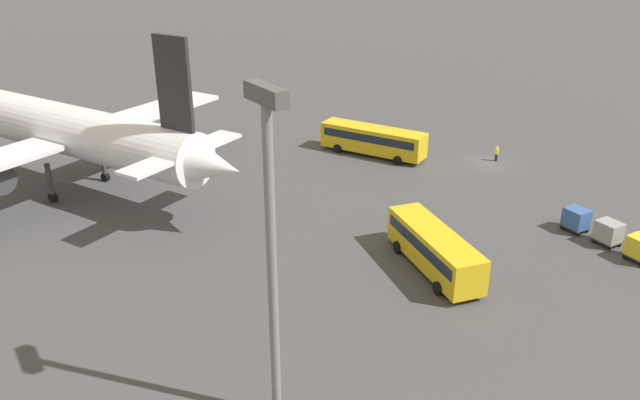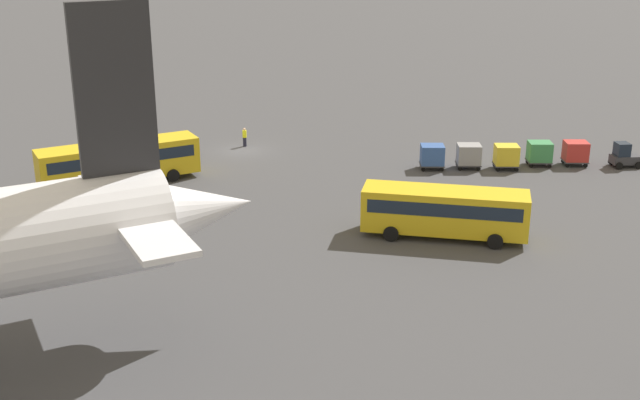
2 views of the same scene
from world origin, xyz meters
name	(u,v)px [view 2 (image 2 of 2)]	position (x,y,z in m)	size (l,w,h in m)	color
ground_plane	(242,150)	(0.00, 0.00, 0.00)	(600.00, 600.00, 0.00)	#424244
shuttle_bus_near	(119,160)	(9.27, 8.91, 1.96)	(12.40, 7.72, 3.26)	gold
shuttle_bus_far	(445,209)	(-13.93, 21.42, 1.93)	(11.04, 5.36, 3.22)	gold
baggage_tug	(624,156)	(-32.24, 6.85, 0.94)	(2.46, 1.73, 2.10)	#333338
worker_person	(245,137)	(-0.19, -1.36, 0.87)	(0.38, 0.38, 1.74)	#1E1E2D
cargo_cart_red	(576,152)	(-28.28, 6.19, 1.19)	(2.11, 1.82, 2.06)	#38383D
cargo_cart_green	(540,152)	(-25.21, 6.12, 1.19)	(2.11, 1.82, 2.06)	#38383D
cargo_cart_yellow	(506,155)	(-22.14, 6.95, 1.19)	(2.11, 1.82, 2.06)	#38383D
cargo_cart_grey	(469,155)	(-19.07, 6.56, 1.19)	(2.11, 1.82, 2.06)	#38383D
cargo_cart_blue	(432,155)	(-16.00, 6.55, 1.19)	(2.11, 1.82, 2.06)	#38383D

